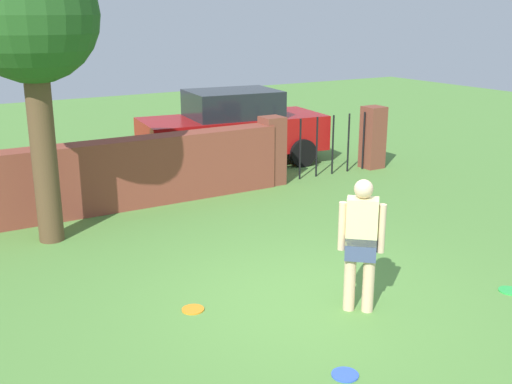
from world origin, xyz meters
TOP-DOWN VIEW (x-y plane):
  - ground_plane at (0.00, 0.00)m, footprint 40.00×40.00m
  - brick_wall at (-1.50, 4.81)m, footprint 7.97×0.50m
  - tree at (-2.15, 3.79)m, footprint 1.94×1.94m
  - person at (0.40, -0.53)m, footprint 0.42×0.40m
  - fence_gate at (3.94, 4.81)m, footprint 3.15×0.44m
  - car at (2.74, 6.72)m, footprint 4.37×2.30m
  - frisbee_green at (2.40, -1.13)m, footprint 0.27×0.27m
  - frisbee_blue at (-0.62, -1.55)m, footprint 0.27×0.27m
  - frisbee_orange at (-1.29, 0.49)m, footprint 0.27×0.27m

SIDE VIEW (x-z plane):
  - ground_plane at x=0.00m, z-range 0.00..0.00m
  - frisbee_green at x=2.40m, z-range 0.00..0.02m
  - frisbee_blue at x=-0.62m, z-range 0.00..0.02m
  - frisbee_orange at x=-1.29m, z-range 0.00..0.02m
  - brick_wall at x=-1.50m, z-range 0.00..1.26m
  - fence_gate at x=3.94m, z-range 0.00..1.40m
  - car at x=2.74m, z-range 0.00..1.72m
  - person at x=0.40m, z-range 0.09..1.71m
  - tree at x=-2.15m, z-range 1.11..5.48m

